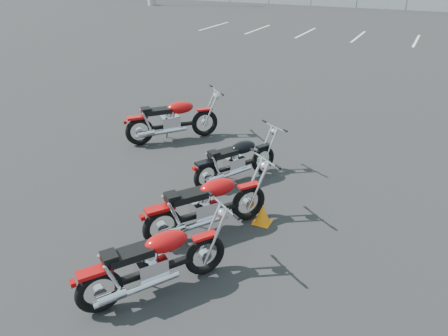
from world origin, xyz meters
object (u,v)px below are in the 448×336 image
at_px(motorcycle_front_red, 172,120).
at_px(motorcycle_rear_red, 154,262).
at_px(motorcycle_second_black, 236,160).
at_px(motorcycle_third_red, 207,205).

height_order(motorcycle_front_red, motorcycle_rear_red, motorcycle_front_red).
height_order(motorcycle_front_red, motorcycle_second_black, motorcycle_front_red).
distance_m(motorcycle_front_red, motorcycle_rear_red, 5.33).
xyz_separation_m(motorcycle_front_red, motorcycle_third_red, (2.59, -3.09, -0.03)).
height_order(motorcycle_second_black, motorcycle_rear_red, motorcycle_rear_red).
xyz_separation_m(motorcycle_front_red, motorcycle_rear_red, (2.64, -4.63, -0.05)).
relative_size(motorcycle_second_black, motorcycle_rear_red, 0.95).
bearing_deg(motorcycle_second_black, motorcycle_third_red, -79.65).
relative_size(motorcycle_front_red, motorcycle_second_black, 1.07).
relative_size(motorcycle_front_red, motorcycle_rear_red, 1.02).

